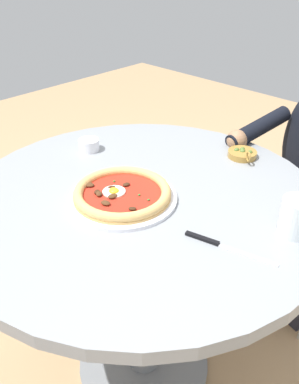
% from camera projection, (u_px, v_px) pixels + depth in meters
% --- Properties ---
extents(ground_plane, '(6.00, 6.00, 0.02)m').
position_uv_depth(ground_plane, '(144.00, 365.00, 1.52)').
color(ground_plane, tan).
extents(dining_table, '(1.01, 1.01, 0.74)m').
position_uv_depth(dining_table, '(142.00, 236.00, 1.20)').
color(dining_table, gray).
rests_on(dining_table, ground).
extents(pizza_on_plate, '(0.29, 0.29, 0.04)m').
position_uv_depth(pizza_on_plate, '(122.00, 194.00, 1.10)').
color(pizza_on_plate, white).
rests_on(pizza_on_plate, dining_table).
extents(water_glass, '(0.08, 0.08, 0.09)m').
position_uv_depth(water_glass, '(296.00, 219.00, 0.96)').
color(water_glass, silver).
rests_on(water_glass, dining_table).
extents(steak_knife, '(0.06, 0.22, 0.01)m').
position_uv_depth(steak_knife, '(216.00, 243.00, 0.95)').
color(steak_knife, silver).
rests_on(steak_knife, dining_table).
extents(ramekin_capers, '(0.07, 0.07, 0.04)m').
position_uv_depth(ramekin_capers, '(89.00, 144.00, 1.35)').
color(ramekin_capers, white).
rests_on(ramekin_capers, dining_table).
extents(olive_pan, '(0.09, 0.10, 0.04)m').
position_uv_depth(olive_pan, '(243.00, 154.00, 1.31)').
color(olive_pan, olive).
rests_on(olive_pan, dining_table).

